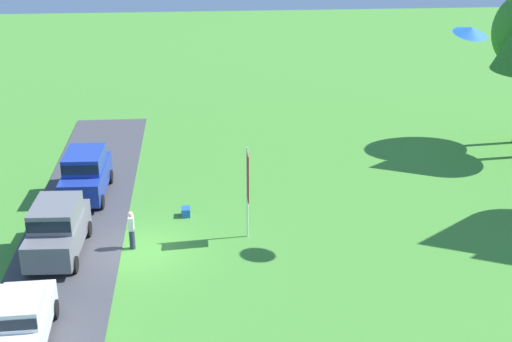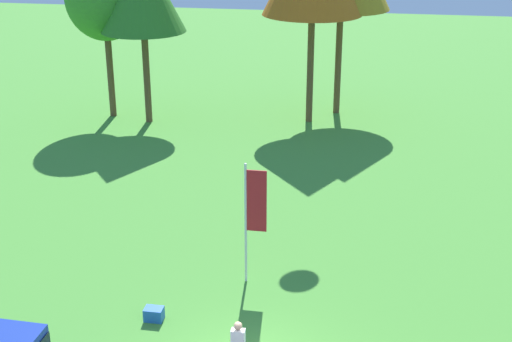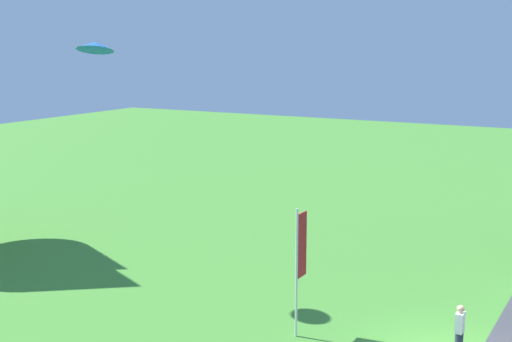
% 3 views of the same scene
% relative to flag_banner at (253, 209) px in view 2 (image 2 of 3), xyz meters
% --- Properties ---
extents(flag_banner, '(0.71, 0.08, 4.15)m').
position_rel_flag_banner_xyz_m(flag_banner, '(0.00, 0.00, 0.00)').
color(flag_banner, silver).
rests_on(flag_banner, ground).
extents(cooler_box, '(0.56, 0.40, 0.40)m').
position_rel_flag_banner_xyz_m(cooler_box, '(-2.54, -2.70, -2.43)').
color(cooler_box, blue).
rests_on(cooler_box, ground).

